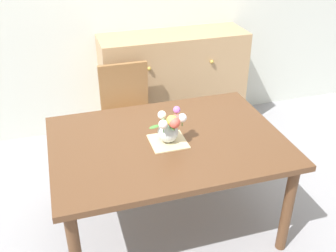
{
  "coord_description": "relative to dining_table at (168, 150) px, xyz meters",
  "views": [
    {
      "loc": [
        -0.63,
        -2.09,
        2.09
      ],
      "look_at": [
        -0.01,
        -0.03,
        0.84
      ],
      "focal_mm": 42.1,
      "sensor_mm": 36.0,
      "label": 1
    }
  ],
  "objects": [
    {
      "name": "placemat",
      "position": [
        -0.01,
        -0.03,
        0.09
      ],
      "size": [
        0.23,
        0.23,
        0.01
      ],
      "primitive_type": "cube",
      "color": "#CCB789",
      "rests_on": "dining_table"
    },
    {
      "name": "chair_far",
      "position": [
        -0.1,
        0.88,
        -0.12
      ],
      "size": [
        0.42,
        0.42,
        0.9
      ],
      "rotation": [
        0.0,
        0.0,
        3.14
      ],
      "color": "olive",
      "rests_on": "ground_plane"
    },
    {
      "name": "ground_plane",
      "position": [
        0.0,
        0.0,
        -0.64
      ],
      "size": [
        12.0,
        12.0,
        0.0
      ],
      "primitive_type": "plane",
      "color": "#939399"
    },
    {
      "name": "dresser",
      "position": [
        0.46,
        1.33,
        -0.14
      ],
      "size": [
        1.4,
        0.47,
        1.0
      ],
      "color": "tan",
      "rests_on": "ground_plane"
    },
    {
      "name": "flower_vase",
      "position": [
        0.0,
        -0.04,
        0.2
      ],
      "size": [
        0.24,
        0.18,
        0.24
      ],
      "color": "silver",
      "rests_on": "placemat"
    },
    {
      "name": "dining_table",
      "position": [
        0.0,
        0.0,
        0.0
      ],
      "size": [
        1.51,
        1.07,
        0.72
      ],
      "color": "brown",
      "rests_on": "ground_plane"
    }
  ]
}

